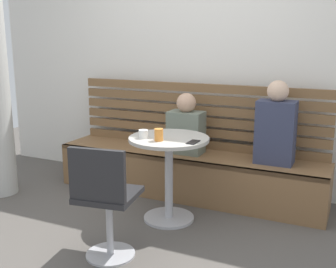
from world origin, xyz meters
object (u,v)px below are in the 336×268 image
object	(u,v)px
cup_tumbler_orange	(159,135)
cup_ceramic_white	(143,134)
booth_bench	(187,174)
white_chair	(105,199)
person_child_left	(186,127)
person_adult	(276,127)
cafe_table	(169,162)
phone_on_table	(193,142)

from	to	relation	value
cup_tumbler_orange	cup_ceramic_white	world-z (taller)	cup_tumbler_orange
booth_bench	white_chair	xyz separation A→B (m)	(-0.03, -1.42, 0.24)
booth_bench	person_child_left	world-z (taller)	person_child_left
booth_bench	white_chair	bearing A→B (deg)	-91.35
white_chair	cup_ceramic_white	world-z (taller)	white_chair
person_adult	cup_ceramic_white	xyz separation A→B (m)	(-0.94, -0.75, -0.00)
booth_bench	person_adult	world-z (taller)	person_adult
white_chair	cafe_table	bearing A→B (deg)	82.13
cup_tumbler_orange	phone_on_table	bearing A→B (deg)	13.28
booth_bench	person_adult	distance (m)	1.01
person_adult	cup_ceramic_white	size ratio (longest dim) A/B	9.41
white_chair	cup_tumbler_orange	distance (m)	0.75
phone_on_table	person_adult	bearing A→B (deg)	-124.39
cup_ceramic_white	cafe_table	bearing A→B (deg)	33.54
cafe_table	cup_ceramic_white	bearing A→B (deg)	-146.46
booth_bench	cup_tumbler_orange	world-z (taller)	cup_tumbler_orange
cafe_table	cup_tumbler_orange	xyz separation A→B (m)	(-0.02, -0.15, 0.27)
white_chair	cup_tumbler_orange	world-z (taller)	white_chair
cafe_table	person_adult	distance (m)	1.02
cafe_table	booth_bench	bearing A→B (deg)	97.44
person_adult	cup_ceramic_white	distance (m)	1.20
phone_on_table	person_child_left	bearing A→B (deg)	-61.89
person_child_left	cup_ceramic_white	size ratio (longest dim) A/B	7.45
person_child_left	cup_tumbler_orange	distance (m)	0.77
cup_ceramic_white	white_chair	bearing A→B (deg)	-84.53
person_child_left	cup_tumbler_orange	bearing A→B (deg)	-84.19
person_adult	person_child_left	world-z (taller)	person_adult
white_chair	cup_ceramic_white	bearing A→B (deg)	95.47
person_child_left	cup_ceramic_white	xyz separation A→B (m)	(-0.08, -0.73, 0.07)
person_adult	phone_on_table	distance (m)	0.88
cup_ceramic_white	booth_bench	bearing A→B (deg)	82.13
cup_tumbler_orange	cup_ceramic_white	xyz separation A→B (m)	(-0.16, 0.03, -0.02)
booth_bench	person_adult	bearing A→B (deg)	1.83
white_chair	cup_ceramic_white	size ratio (longest dim) A/B	10.63
booth_bench	phone_on_table	size ratio (longest dim) A/B	19.29
person_adult	phone_on_table	bearing A→B (deg)	-125.55
cafe_table	person_adult	bearing A→B (deg)	39.58
white_chair	phone_on_table	distance (m)	0.86
booth_bench	white_chair	size ratio (longest dim) A/B	3.18
person_child_left	phone_on_table	xyz separation A→B (m)	(0.35, -0.69, 0.04)
white_chair	phone_on_table	bearing A→B (deg)	63.41
person_adult	person_child_left	bearing A→B (deg)	-178.54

